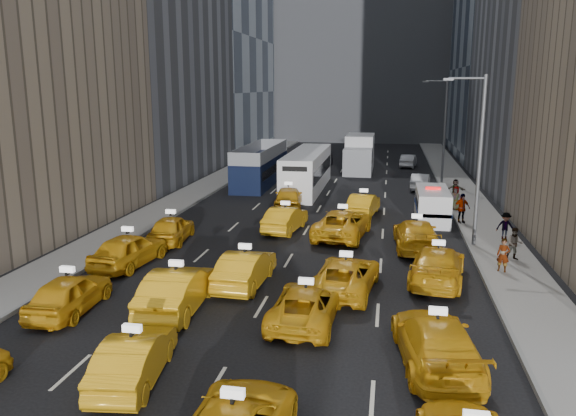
# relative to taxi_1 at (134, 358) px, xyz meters

# --- Properties ---
(ground) EXTENTS (160.00, 160.00, 0.00)m
(ground) POSITION_rel_taxi_1_xyz_m (2.38, 4.11, -0.71)
(ground) COLOR black
(ground) RESTS_ON ground
(sidewalk_west) EXTENTS (3.00, 90.00, 0.15)m
(sidewalk_west) POSITION_rel_taxi_1_xyz_m (-8.12, 29.11, -0.63)
(sidewalk_west) COLOR gray
(sidewalk_west) RESTS_ON ground
(sidewalk_east) EXTENTS (3.00, 90.00, 0.15)m
(sidewalk_east) POSITION_rel_taxi_1_xyz_m (12.88, 29.11, -0.63)
(sidewalk_east) COLOR gray
(sidewalk_east) RESTS_ON ground
(curb_west) EXTENTS (0.15, 90.00, 0.18)m
(curb_west) POSITION_rel_taxi_1_xyz_m (-6.67, 29.11, -0.62)
(curb_west) COLOR slate
(curb_west) RESTS_ON ground
(curb_east) EXTENTS (0.15, 90.00, 0.18)m
(curb_east) POSITION_rel_taxi_1_xyz_m (11.43, 29.11, -0.62)
(curb_east) COLOR slate
(curb_east) RESTS_ON ground
(building_backdrop) EXTENTS (30.00, 12.00, 40.00)m
(building_backdrop) POSITION_rel_taxi_1_xyz_m (2.38, 76.11, 19.29)
(building_backdrop) COLOR slate
(building_backdrop) RESTS_ON ground
(streetlight_near) EXTENTS (2.15, 0.22, 9.00)m
(streetlight_near) POSITION_rel_taxi_1_xyz_m (11.56, 16.11, 4.21)
(streetlight_near) COLOR #595B60
(streetlight_near) RESTS_ON ground
(streetlight_far) EXTENTS (2.15, 0.22, 9.00)m
(streetlight_far) POSITION_rel_taxi_1_xyz_m (11.56, 36.11, 4.21)
(streetlight_far) COLOR #595B60
(streetlight_far) RESTS_ON ground
(taxi_1) EXTENTS (2.04, 4.45, 1.42)m
(taxi_1) POSITION_rel_taxi_1_xyz_m (0.00, 0.00, 0.00)
(taxi_1) COLOR orange
(taxi_1) RESTS_ON ground
(taxi_4) EXTENTS (1.94, 4.44, 1.49)m
(taxi_4) POSITION_rel_taxi_1_xyz_m (-4.65, 4.30, 0.04)
(taxi_4) COLOR orange
(taxi_4) RESTS_ON ground
(taxi_5) EXTENTS (2.01, 5.16, 1.68)m
(taxi_5) POSITION_rel_taxi_1_xyz_m (-0.68, 5.19, 0.13)
(taxi_5) COLOR orange
(taxi_5) RESTS_ON ground
(taxi_6) EXTENTS (2.43, 4.96, 1.36)m
(taxi_6) POSITION_rel_taxi_1_xyz_m (4.32, 4.99, -0.03)
(taxi_6) COLOR orange
(taxi_6) RESTS_ON ground
(taxi_7) EXTENTS (2.90, 5.68, 1.58)m
(taxi_7) POSITION_rel_taxi_1_xyz_m (8.72, 2.47, 0.08)
(taxi_7) COLOR orange
(taxi_7) RESTS_ON ground
(taxi_8) EXTENTS (2.47, 4.91, 1.60)m
(taxi_8) POSITION_rel_taxi_1_xyz_m (-4.95, 9.92, 0.09)
(taxi_8) COLOR orange
(taxi_8) RESTS_ON ground
(taxi_9) EXTENTS (1.83, 4.71, 1.53)m
(taxi_9) POSITION_rel_taxi_1_xyz_m (1.18, 8.34, 0.06)
(taxi_9) COLOR orange
(taxi_9) RESTS_ON ground
(taxi_10) EXTENTS (2.91, 5.32, 1.41)m
(taxi_10) POSITION_rel_taxi_1_xyz_m (5.48, 8.38, -0.00)
(taxi_10) COLOR orange
(taxi_10) RESTS_ON ground
(taxi_11) EXTENTS (2.93, 5.68, 1.58)m
(taxi_11) POSITION_rel_taxi_1_xyz_m (9.34, 10.23, 0.08)
(taxi_11) COLOR orange
(taxi_11) RESTS_ON ground
(taxi_12) EXTENTS (2.18, 4.53, 1.49)m
(taxi_12) POSITION_rel_taxi_1_xyz_m (-4.56, 14.28, 0.04)
(taxi_12) COLOR orange
(taxi_12) RESTS_ON ground
(taxi_13) EXTENTS (2.13, 4.65, 1.48)m
(taxi_13) POSITION_rel_taxi_1_xyz_m (1.18, 17.72, 0.03)
(taxi_13) COLOR orange
(taxi_13) RESTS_ON ground
(taxi_14) EXTENTS (3.31, 5.94, 1.57)m
(taxi_14) POSITION_rel_taxi_1_xyz_m (4.62, 16.97, 0.08)
(taxi_14) COLOR orange
(taxi_14) RESTS_ON ground
(taxi_15) EXTENTS (2.46, 5.49, 1.56)m
(taxi_15) POSITION_rel_taxi_1_xyz_m (8.63, 15.27, 0.07)
(taxi_15) COLOR orange
(taxi_15) RESTS_ON ground
(taxi_16) EXTENTS (2.45, 4.86, 1.59)m
(taxi_16) POSITION_rel_taxi_1_xyz_m (0.28, 23.76, 0.09)
(taxi_16) COLOR orange
(taxi_16) RESTS_ON ground
(taxi_17) EXTENTS (2.14, 4.61, 1.46)m
(taxi_17) POSITION_rel_taxi_1_xyz_m (5.52, 22.67, 0.02)
(taxi_17) COLOR orange
(taxi_17) RESTS_ON ground
(nypd_van) EXTENTS (2.09, 5.13, 2.18)m
(nypd_van) POSITION_rel_taxi_1_xyz_m (9.88, 21.90, 0.28)
(nypd_van) COLOR silver
(nypd_van) RESTS_ON ground
(double_decker) EXTENTS (4.05, 11.66, 3.32)m
(double_decker) POSITION_rel_taxi_1_xyz_m (-3.94, 33.42, 0.94)
(double_decker) COLOR black
(double_decker) RESTS_ON ground
(city_bus) EXTENTS (3.48, 12.51, 3.19)m
(city_bus) POSITION_rel_taxi_1_xyz_m (0.48, 31.23, 0.87)
(city_bus) COLOR silver
(city_bus) RESTS_ON ground
(box_truck) EXTENTS (3.59, 8.09, 3.58)m
(box_truck) POSITION_rel_taxi_1_xyz_m (4.13, 42.18, 1.06)
(box_truck) COLOR silver
(box_truck) RESTS_ON ground
(misc_car_0) EXTENTS (1.84, 4.15, 1.33)m
(misc_car_0) POSITION_rel_taxi_1_xyz_m (9.70, 33.08, -0.04)
(misc_car_0) COLOR #B5B8BD
(misc_car_0) RESTS_ON ground
(misc_car_1) EXTENTS (2.75, 5.26, 1.41)m
(misc_car_1) POSITION_rel_taxi_1_xyz_m (-4.66, 45.41, -0.00)
(misc_car_1) COLOR black
(misc_car_1) RESTS_ON ground
(misc_car_2) EXTENTS (2.61, 5.44, 1.53)m
(misc_car_2) POSITION_rel_taxi_1_xyz_m (3.44, 51.37, 0.06)
(misc_car_2) COLOR gray
(misc_car_2) RESTS_ON ground
(misc_car_3) EXTENTS (2.43, 4.95, 1.62)m
(misc_car_3) POSITION_rel_taxi_1_xyz_m (0.01, 47.71, 0.10)
(misc_car_3) COLOR black
(misc_car_3) RESTS_ON ground
(misc_car_4) EXTENTS (1.96, 4.21, 1.34)m
(misc_car_4) POSITION_rel_taxi_1_xyz_m (9.09, 46.22, -0.04)
(misc_car_4) COLOR #ACAEB4
(misc_car_4) RESTS_ON ground
(pedestrian_0) EXTENTS (0.66, 0.55, 1.55)m
(pedestrian_0) POSITION_rel_taxi_1_xyz_m (12.35, 11.77, 0.22)
(pedestrian_0) COLOR gray
(pedestrian_0) RESTS_ON sidewalk_east
(pedestrian_1) EXTENTS (0.80, 0.48, 1.59)m
(pedestrian_1) POSITION_rel_taxi_1_xyz_m (13.24, 13.75, 0.24)
(pedestrian_1) COLOR gray
(pedestrian_1) RESTS_ON sidewalk_east
(pedestrian_2) EXTENTS (1.02, 0.50, 1.53)m
(pedestrian_2) POSITION_rel_taxi_1_xyz_m (13.49, 17.45, 0.21)
(pedestrian_2) COLOR gray
(pedestrian_2) RESTS_ON sidewalk_east
(pedestrian_3) EXTENTS (1.18, 0.84, 1.84)m
(pedestrian_3) POSITION_rel_taxi_1_xyz_m (11.58, 21.05, 0.36)
(pedestrian_3) COLOR gray
(pedestrian_3) RESTS_ON sidewalk_east
(pedestrian_4) EXTENTS (0.88, 0.71, 1.59)m
(pedestrian_4) POSITION_rel_taxi_1_xyz_m (11.65, 24.91, 0.24)
(pedestrian_4) COLOR gray
(pedestrian_4) RESTS_ON sidewalk_east
(pedestrian_5) EXTENTS (1.47, 0.51, 1.56)m
(pedestrian_5) POSITION_rel_taxi_1_xyz_m (11.97, 28.20, 0.22)
(pedestrian_5) COLOR gray
(pedestrian_5) RESTS_ON sidewalk_east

